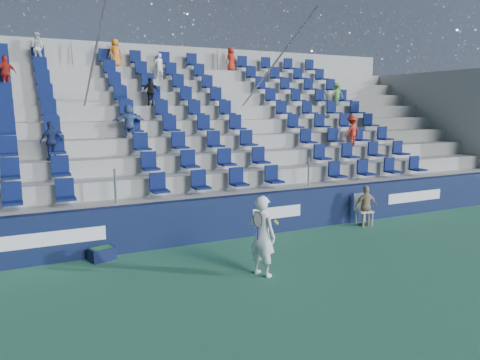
{
  "coord_description": "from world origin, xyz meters",
  "views": [
    {
      "loc": [
        -5.37,
        -8.47,
        3.69
      ],
      "look_at": [
        0.2,
        2.8,
        1.7
      ],
      "focal_mm": 35.0,
      "sensor_mm": 36.0,
      "label": 1
    }
  ],
  "objects": [
    {
      "name": "line_judge_chair",
      "position": [
        4.41,
        2.65,
        0.57
      ],
      "size": [
        0.53,
        0.55,
        0.99
      ],
      "color": "white",
      "rests_on": "ground"
    },
    {
      "name": "ball_bin",
      "position": [
        -3.55,
        2.75,
        0.18
      ],
      "size": [
        0.66,
        0.52,
        0.33
      ],
      "color": "#0F1539",
      "rests_on": "ground"
    },
    {
      "name": "sponsor_wall",
      "position": [
        0.0,
        3.15,
        0.6
      ],
      "size": [
        24.0,
        0.32,
        1.2
      ],
      "color": "#101A3D",
      "rests_on": "ground"
    },
    {
      "name": "line_judge",
      "position": [
        4.41,
        2.5,
        0.64
      ],
      "size": [
        0.79,
        0.45,
        1.27
      ],
      "primitive_type": "imported",
      "rotation": [
        0.0,
        0.0,
        2.95
      ],
      "color": "tan",
      "rests_on": "ground"
    },
    {
      "name": "grandstand",
      "position": [
        -0.0,
        8.24,
        2.13
      ],
      "size": [
        24.0,
        8.17,
        6.63
      ],
      "color": "#9B9B96",
      "rests_on": "ground"
    },
    {
      "name": "tennis_player",
      "position": [
        -0.56,
        0.16,
        0.9
      ],
      "size": [
        0.73,
        0.77,
        1.79
      ],
      "color": "white",
      "rests_on": "ground"
    },
    {
      "name": "ground",
      "position": [
        0.0,
        0.0,
        0.0
      ],
      "size": [
        70.0,
        70.0,
        0.0
      ],
      "primitive_type": "plane",
      "color": "#30704E",
      "rests_on": "ground"
    }
  ]
}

